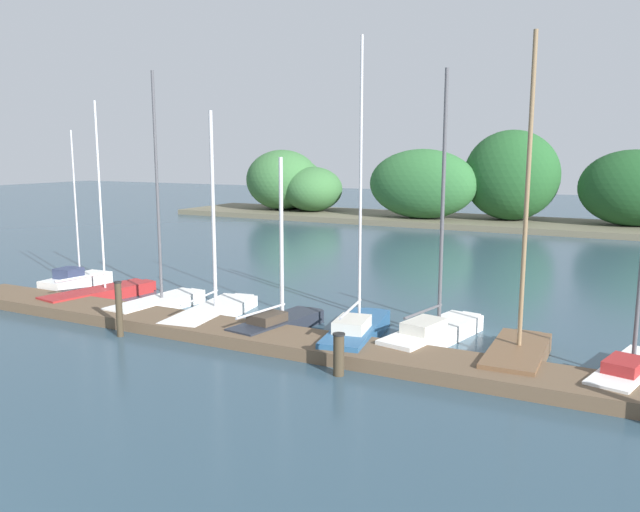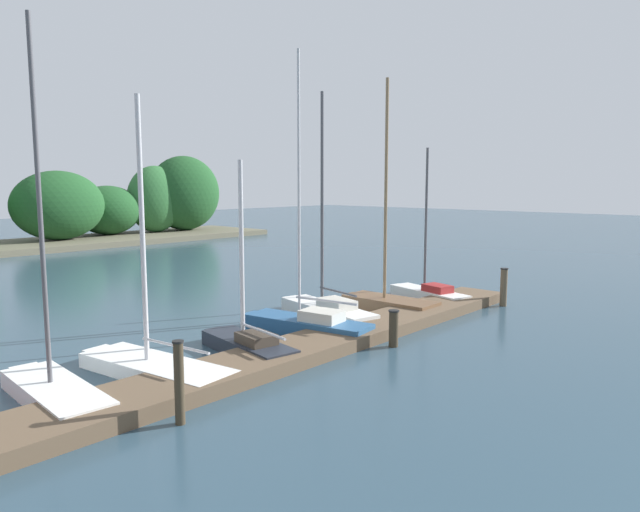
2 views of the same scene
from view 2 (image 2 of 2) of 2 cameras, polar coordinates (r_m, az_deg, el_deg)
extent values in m
cube|color=brown|center=(14.62, -5.24, -10.13)|extent=(23.05, 1.80, 0.35)
ellipsoid|color=#1E4C23|center=(49.27, -20.19, 4.26)|extent=(5.27, 4.66, 3.90)
ellipsoid|color=#1E4C23|center=(52.01, -13.23, 6.04)|extent=(6.59, 4.93, 6.44)
ellipsoid|color=#1E4C23|center=(45.93, -24.37, 4.56)|extent=(6.72, 4.41, 5.00)
ellipsoid|color=#2D6633|center=(50.52, -15.91, 5.42)|extent=(4.95, 3.40, 5.54)
cube|color=white|center=(13.42, -24.61, -12.29)|extent=(1.38, 3.71, 0.39)
cube|color=white|center=(14.92, -26.71, -10.53)|extent=(0.68, 0.95, 0.34)
cylinder|color=#4C4C51|center=(12.97, -25.92, 4.67)|extent=(0.10, 0.10, 7.44)
cube|color=white|center=(14.38, -15.83, -10.66)|extent=(1.85, 4.32, 0.36)
cube|color=white|center=(15.83, -20.27, -9.25)|extent=(0.84, 1.13, 0.31)
cylinder|color=#B7B7BC|center=(14.00, -17.12, 2.44)|extent=(0.12, 0.12, 6.16)
cylinder|color=#B7B7BC|center=(13.70, -14.12, -8.56)|extent=(0.36, 2.17, 0.06)
cube|color=#232833|center=(15.64, -7.10, -8.90)|extent=(1.52, 3.46, 0.40)
cube|color=#232833|center=(16.90, -9.80, -7.80)|extent=(0.68, 0.91, 0.34)
cube|color=#3D3328|center=(15.21, -6.28, -8.07)|extent=(0.90, 1.11, 0.26)
cylinder|color=#B7B7BC|center=(15.34, -7.74, 0.54)|extent=(0.12, 0.12, 4.72)
cylinder|color=#B7B7BC|center=(14.94, -5.76, -7.36)|extent=(0.40, 2.04, 0.07)
cube|color=#285684|center=(17.41, -1.22, -7.01)|extent=(1.75, 4.09, 0.49)
cube|color=#285684|center=(18.44, -5.86, -6.32)|extent=(0.76, 1.08, 0.42)
cube|color=beige|center=(17.05, 0.17, -5.91)|extent=(1.01, 1.31, 0.32)
cylinder|color=#B7B7BC|center=(17.05, -2.09, 6.81)|extent=(0.08, 0.08, 7.83)
cylinder|color=#B7B7BC|center=(16.88, 0.59, -4.43)|extent=(0.41, 2.07, 0.07)
cube|color=white|center=(19.40, 0.74, -5.57)|extent=(1.92, 4.27, 0.46)
cube|color=white|center=(20.90, -2.28, -4.71)|extent=(0.79, 1.13, 0.39)
cube|color=beige|center=(18.92, 1.67, -4.73)|extent=(1.04, 1.38, 0.30)
cylinder|color=#4C4C51|center=(19.18, 0.21, 5.53)|extent=(0.11, 0.11, 7.00)
cylinder|color=#4C4C51|center=(18.80, 1.75, -3.53)|extent=(0.49, 1.90, 0.07)
cube|color=brown|center=(20.75, 6.93, -4.78)|extent=(1.36, 3.40, 0.46)
cube|color=brown|center=(21.62, 3.59, -4.32)|extent=(0.72, 0.86, 0.39)
cylinder|color=#7F6647|center=(20.45, 6.52, 6.47)|extent=(0.11, 0.11, 7.63)
cube|color=white|center=(22.81, 10.70, -3.82)|extent=(1.77, 3.61, 0.41)
cube|color=white|center=(23.94, 8.07, -3.30)|extent=(0.72, 0.97, 0.35)
cube|color=maroon|center=(22.44, 11.49, -3.14)|extent=(0.94, 1.19, 0.27)
cylinder|color=#4C4C51|center=(22.62, 10.41, 3.57)|extent=(0.10, 0.10, 5.44)
cylinder|color=#3D3323|center=(11.41, -13.71, -12.13)|extent=(0.19, 0.19, 1.58)
cylinder|color=black|center=(11.17, -13.83, -8.20)|extent=(0.22, 0.22, 0.04)
cylinder|color=#3D3323|center=(16.28, 7.26, -7.16)|extent=(0.26, 0.26, 1.00)
cylinder|color=black|center=(16.16, 7.29, -5.38)|extent=(0.30, 0.30, 0.04)
cylinder|color=brown|center=(22.39, 17.65, -2.99)|extent=(0.25, 0.25, 1.38)
cylinder|color=black|center=(22.28, 17.72, -1.20)|extent=(0.29, 0.29, 0.04)
camera|label=1|loc=(19.60, 54.30, 6.48)|focal=35.35mm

